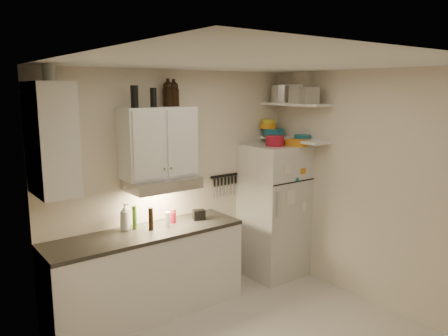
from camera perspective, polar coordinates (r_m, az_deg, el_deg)
ceiling at (r=3.76m, az=5.40°, el=13.67°), size 3.20×3.00×0.02m
back_wall at (r=5.09m, az=-6.40°, el=-2.10°), size 3.20×0.02×2.60m
left_wall at (r=3.12m, az=-17.87°, el=-10.58°), size 0.02×3.00×2.60m
right_wall at (r=5.10m, az=18.63°, el=-2.56°), size 0.02×3.00×2.60m
base_cabinet at (r=4.85m, az=-10.01°, el=-13.55°), size 2.10×0.60×0.88m
countertop at (r=4.68m, az=-10.19°, el=-8.39°), size 2.10×0.62×0.04m
upper_cabinet at (r=4.71m, az=-8.58°, el=3.33°), size 0.80×0.33×0.75m
side_cabinet at (r=4.15m, az=-21.62°, el=3.54°), size 0.33×0.55×1.00m
range_hood at (r=4.72m, az=-8.06°, el=-1.99°), size 0.76×0.46×0.12m
fridge at (r=5.67m, az=6.52°, el=-5.52°), size 0.70×0.68×1.70m
shelf_hi at (r=5.51m, az=9.31°, el=8.20°), size 0.30×0.95×0.03m
shelf_lo at (r=5.54m, az=9.18°, el=3.65°), size 0.30×0.95×0.03m
knife_strip at (r=5.45m, az=0.06°, el=-1.00°), size 0.42×0.02×0.03m
dutch_oven at (r=5.37m, az=6.67°, el=3.56°), size 0.30×0.30×0.13m
book_stack at (r=5.41m, az=9.58°, el=3.29°), size 0.21×0.26×0.08m
spice_jar at (r=5.55m, az=7.27°, el=3.60°), size 0.06×0.06×0.10m
stock_pot at (r=5.72m, az=7.69°, el=9.58°), size 0.35×0.35×0.22m
tin_a at (r=5.38m, az=10.01°, el=9.49°), size 0.24×0.21×0.22m
tin_b at (r=5.27m, az=10.92°, el=9.29°), size 0.24×0.24×0.19m
bowl_teal at (r=5.73m, az=6.49°, el=4.62°), size 0.27×0.27×0.11m
bowl_orange at (r=5.73m, az=5.80°, el=5.49°), size 0.21×0.21×0.06m
bowl_yellow at (r=5.72m, az=5.81°, el=6.08°), size 0.17×0.17×0.05m
plates at (r=5.54m, az=10.20°, el=4.05°), size 0.27×0.27×0.05m
growler_a at (r=4.81m, az=-7.31°, el=9.63°), size 0.12×0.12×0.28m
growler_b at (r=4.84m, az=-6.57°, el=9.62°), size 0.14×0.14×0.27m
thermos_a at (r=4.65m, az=-9.21°, el=9.09°), size 0.08×0.08×0.20m
thermos_b at (r=4.50m, az=-11.61°, el=9.12°), size 0.10×0.10×0.22m
side_jar at (r=4.17m, az=-21.87°, el=11.51°), size 0.14×0.14×0.15m
soap_bottle at (r=4.70m, az=-12.81°, el=-6.07°), size 0.16×0.16×0.32m
pepper_mill at (r=4.90m, az=-6.59°, el=-6.23°), size 0.06×0.06×0.16m
oil_bottle at (r=4.73m, az=-11.61°, el=-6.37°), size 0.05×0.05×0.25m
vinegar_bottle at (r=4.67m, az=-9.53°, el=-6.57°), size 0.06×0.06×0.24m
clear_bottle at (r=4.78m, az=-7.39°, el=-6.66°), size 0.06×0.06×0.16m
red_jar at (r=4.90m, az=-6.69°, el=-6.44°), size 0.07×0.07×0.12m
caddy at (r=4.99m, az=-3.28°, el=-6.12°), size 0.16×0.13×0.11m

